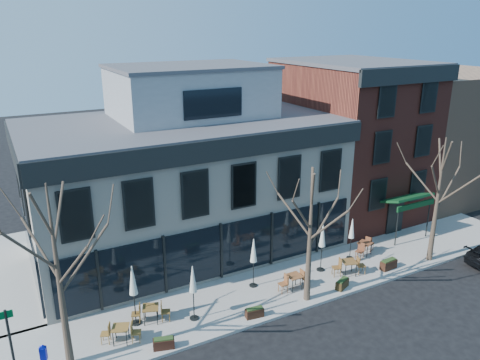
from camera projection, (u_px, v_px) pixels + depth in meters
name	position (u px, v px, depth m)	size (l,w,h in m)	color
ground	(221.00, 281.00, 25.92)	(120.00, 120.00, 0.00)	black
sidewalk_front	(291.00, 283.00, 25.57)	(33.50, 4.70, 0.15)	gray
corner_building	(185.00, 175.00, 28.70)	(18.39, 10.39, 11.10)	silver
red_brick_building	(349.00, 138.00, 34.16)	(8.20, 11.78, 11.18)	maroon
bg_building	(432.00, 130.00, 39.71)	(12.00, 12.00, 10.00)	#8C664C
tree_corner	(59.00, 276.00, 18.09)	(3.93, 3.98, 7.92)	#382B21
tree_mid	(310.00, 234.00, 22.82)	(3.50, 3.55, 7.04)	#382B21
tree_right	(438.00, 199.00, 26.80)	(3.72, 3.77, 7.48)	#382B21
sign_pole	(11.00, 344.00, 17.62)	(0.50, 0.10, 3.40)	black
call_box	(44.00, 359.00, 18.47)	(0.31, 0.30, 1.49)	#0D15AC
cafe_set_0	(121.00, 333.00, 20.57)	(1.81, 1.14, 0.94)	brown
cafe_set_1	(151.00, 312.00, 21.99)	(1.89, 1.08, 0.97)	brown
cafe_set_3	(294.00, 280.00, 24.72)	(1.87, 0.76, 0.99)	brown
cafe_set_4	(349.00, 266.00, 26.15)	(1.99, 1.09, 1.02)	brown
cafe_set_5	(365.00, 247.00, 28.45)	(1.89, 1.14, 0.98)	brown
umbrella_0	(133.00, 283.00, 21.32)	(0.49, 0.49, 3.03)	black
umbrella_1	(193.00, 282.00, 21.73)	(0.45, 0.45, 2.82)	black
umbrella_2	(254.00, 253.00, 24.55)	(0.45, 0.45, 2.78)	black
umbrella_3	(322.00, 238.00, 26.15)	(0.46, 0.46, 2.88)	black
umbrella_4	(352.00, 231.00, 27.59)	(0.41, 0.41, 2.56)	black
planter_0	(164.00, 343.00, 20.23)	(0.99, 0.61, 0.51)	black
planter_1	(255.00, 312.00, 22.42)	(0.92, 0.47, 0.49)	black
planter_2	(342.00, 284.00, 24.90)	(0.98, 0.69, 0.51)	#322410
planter_3	(389.00, 264.00, 26.86)	(1.07, 0.49, 0.58)	black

